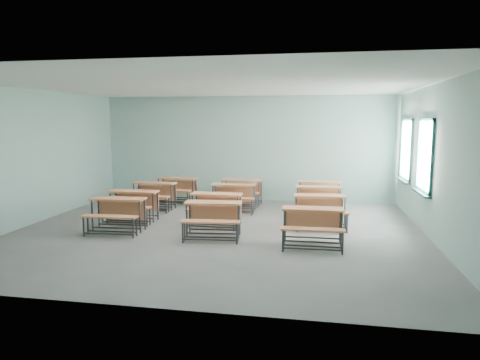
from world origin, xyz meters
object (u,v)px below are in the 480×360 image
at_px(desk_unit_r1c2, 320,206).
at_px(desk_unit_r2c2, 319,196).
at_px(desk_unit_r3c0, 176,186).
at_px(desk_unit_r1c1, 215,204).
at_px(desk_unit_r2c0, 153,192).
at_px(desk_unit_r2c1, 233,193).
at_px(desk_unit_r3c1, 241,188).
at_px(desk_unit_r0c2, 313,221).
at_px(desk_unit_r1c0, 132,201).
at_px(desk_unit_r3c2, 319,190).
at_px(desk_unit_r0c1, 213,214).
at_px(desk_unit_r0c0, 117,210).

relative_size(desk_unit_r1c2, desk_unit_r2c2, 1.00).
bearing_deg(desk_unit_r3c0, desk_unit_r1c1, -50.32).
height_order(desk_unit_r2c0, desk_unit_r3c0, same).
height_order(desk_unit_r2c1, desk_unit_r3c1, same).
relative_size(desk_unit_r0c2, desk_unit_r2c2, 0.96).
height_order(desk_unit_r0c2, desk_unit_r2c2, same).
bearing_deg(desk_unit_r1c1, desk_unit_r2c2, 34.04).
distance_m(desk_unit_r1c1, desk_unit_r3c0, 3.17).
distance_m(desk_unit_r1c0, desk_unit_r2c1, 2.69).
bearing_deg(desk_unit_r2c0, desk_unit_r2c1, 2.98).
xyz_separation_m(desk_unit_r0c2, desk_unit_r1c2, (0.16, 1.53, 0.00)).
bearing_deg(desk_unit_r2c1, desk_unit_r0c2, -56.57).
xyz_separation_m(desk_unit_r0c2, desk_unit_r2c0, (-4.39, 2.80, 0.00)).
relative_size(desk_unit_r3c0, desk_unit_r3c2, 1.00).
height_order(desk_unit_r1c1, desk_unit_r3c0, same).
height_order(desk_unit_r0c2, desk_unit_r3c2, same).
bearing_deg(desk_unit_r1c2, desk_unit_r2c1, 144.49).
distance_m(desk_unit_r0c1, desk_unit_r1c2, 2.56).
relative_size(desk_unit_r0c0, desk_unit_r3c0, 0.99).
distance_m(desk_unit_r0c1, desk_unit_r3c2, 4.18).
bearing_deg(desk_unit_r0c1, desk_unit_r0c0, 172.39).
relative_size(desk_unit_r0c2, desk_unit_r1c2, 0.96).
bearing_deg(desk_unit_r0c0, desk_unit_r1c0, 91.79).
bearing_deg(desk_unit_r2c1, desk_unit_r1c1, -97.63).
relative_size(desk_unit_r0c1, desk_unit_r2c1, 1.03).
bearing_deg(desk_unit_r2c2, desk_unit_r2c0, 176.41).
bearing_deg(desk_unit_r3c1, desk_unit_r1c2, -41.49).
bearing_deg(desk_unit_r0c0, desk_unit_r1c2, 11.93).
bearing_deg(desk_unit_r0c2, desk_unit_r2c0, 146.52).
relative_size(desk_unit_r2c0, desk_unit_r3c2, 0.97).
height_order(desk_unit_r0c0, desk_unit_r3c2, same).
bearing_deg(desk_unit_r1c0, desk_unit_r0c0, -85.91).
xyz_separation_m(desk_unit_r1c0, desk_unit_r3c1, (2.25, 2.50, 0.00)).
bearing_deg(desk_unit_r3c1, desk_unit_r3c2, 3.17).
xyz_separation_m(desk_unit_r1c1, desk_unit_r2c1, (0.12, 1.56, 0.00)).
relative_size(desk_unit_r1c2, desk_unit_r3c2, 1.01).
relative_size(desk_unit_r0c1, desk_unit_r3c0, 1.01).
height_order(desk_unit_r3c0, desk_unit_r3c1, same).
distance_m(desk_unit_r1c1, desk_unit_r2c1, 1.56).
bearing_deg(desk_unit_r1c1, desk_unit_r0c0, -152.54).
xyz_separation_m(desk_unit_r0c0, desk_unit_r3c0, (0.16, 3.58, 0.00)).
distance_m(desk_unit_r0c1, desk_unit_r2c2, 3.41).
bearing_deg(desk_unit_r2c1, desk_unit_r3c0, 149.21).
bearing_deg(desk_unit_r2c1, desk_unit_r1c2, -33.67).
height_order(desk_unit_r1c2, desk_unit_r3c2, same).
height_order(desk_unit_r0c1, desk_unit_r1c1, same).
distance_m(desk_unit_r0c2, desk_unit_r2c2, 2.89).
distance_m(desk_unit_r0c1, desk_unit_r2c1, 2.62).
bearing_deg(desk_unit_r2c1, desk_unit_r0c0, -132.96).
xyz_separation_m(desk_unit_r0c0, desk_unit_r2c1, (2.13, 2.55, 0.00)).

